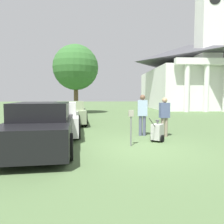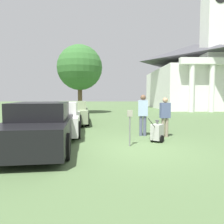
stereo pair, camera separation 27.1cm
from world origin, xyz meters
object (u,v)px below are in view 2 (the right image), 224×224
(person_worker, at_px, (143,112))
(parked_car_white, at_px, (60,119))
(person_supervisor, at_px, (165,115))
(parking_meter, at_px, (130,121))
(parked_car_sage, at_px, (73,113))
(equipment_cart, at_px, (157,132))
(parked_car_black, at_px, (42,126))
(church, at_px, (195,72))

(person_worker, bearing_deg, parked_car_white, -2.77)
(parked_car_white, xyz_separation_m, person_supervisor, (4.70, -1.03, 0.28))
(parking_meter, relative_size, person_supervisor, 0.75)
(parked_car_sage, distance_m, equipment_cart, 7.16)
(parking_meter, bearing_deg, parked_car_white, 138.31)
(parking_meter, relative_size, equipment_cart, 1.27)
(parked_car_white, distance_m, parked_car_sage, 3.81)
(equipment_cart, bearing_deg, parked_car_black, -131.16)
(person_worker, xyz_separation_m, equipment_cart, (0.33, -1.30, -0.66))
(parked_car_black, height_order, parked_car_white, parked_car_black)
(parked_car_black, distance_m, equipment_cart, 4.22)
(parking_meter, distance_m, person_supervisor, 2.36)
(parked_car_white, relative_size, parked_car_sage, 1.05)
(parked_car_black, distance_m, parked_car_sage, 6.64)
(parked_car_white, height_order, parked_car_sage, parked_car_white)
(church, bearing_deg, parking_meter, -116.61)
(parked_car_black, height_order, parked_car_sage, parked_car_black)
(church, bearing_deg, person_supervisor, -114.76)
(person_supervisor, bearing_deg, parked_car_white, -21.85)
(parked_car_sage, bearing_deg, person_supervisor, -51.87)
(person_worker, height_order, equipment_cart, person_worker)
(person_worker, height_order, church, church)
(parked_car_sage, xyz_separation_m, equipment_cart, (4.13, -5.84, -0.29))
(parking_meter, height_order, church, church)
(person_supervisor, distance_m, church, 23.97)
(parked_car_white, height_order, person_worker, person_worker)
(person_worker, height_order, person_supervisor, person_worker)
(parked_car_sage, height_order, person_supervisor, person_supervisor)
(parked_car_black, relative_size, person_supervisor, 3.20)
(parked_car_white, bearing_deg, parked_car_sage, 84.01)
(parked_car_sage, xyz_separation_m, church, (14.58, 16.59, 4.47))
(parked_car_sage, height_order, parking_meter, parked_car_sage)
(parked_car_sage, bearing_deg, person_worker, -56.11)
(parking_meter, height_order, equipment_cart, parking_meter)
(person_worker, bearing_deg, parked_car_black, 37.10)
(equipment_cart, height_order, church, church)
(parked_car_sage, xyz_separation_m, person_supervisor, (4.70, -4.84, 0.29))
(parked_car_white, relative_size, church, 0.22)
(parked_car_sage, distance_m, person_supervisor, 6.75)
(parked_car_sage, relative_size, person_supervisor, 2.86)
(person_supervisor, height_order, church, church)
(church, bearing_deg, parked_car_black, -122.11)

